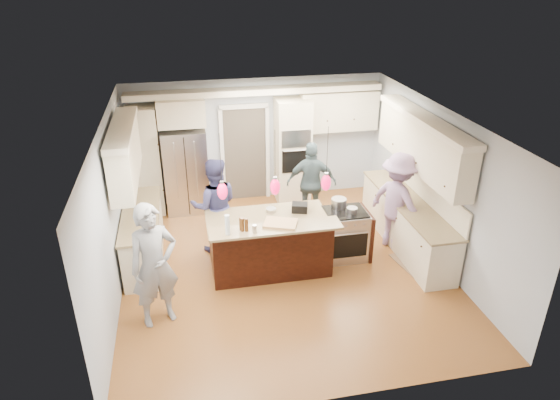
{
  "coord_description": "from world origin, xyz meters",
  "views": [
    {
      "loc": [
        -1.55,
        -7.27,
        4.9
      ],
      "look_at": [
        0.0,
        0.35,
        1.15
      ],
      "focal_mm": 32.0,
      "sensor_mm": 36.0,
      "label": 1
    }
  ],
  "objects_px": {
    "refrigerator": "(186,171)",
    "kitchen_island": "(269,243)",
    "person_far_left": "(215,206)",
    "island_range": "(345,234)",
    "person_bar_end": "(154,266)"
  },
  "relations": [
    {
      "from": "refrigerator",
      "to": "island_range",
      "type": "bearing_deg",
      "value": -42.59
    },
    {
      "from": "island_range",
      "to": "person_bar_end",
      "type": "height_order",
      "value": "person_bar_end"
    },
    {
      "from": "person_far_left",
      "to": "refrigerator",
      "type": "bearing_deg",
      "value": -74.66
    },
    {
      "from": "refrigerator",
      "to": "kitchen_island",
      "type": "height_order",
      "value": "refrigerator"
    },
    {
      "from": "island_range",
      "to": "person_far_left",
      "type": "height_order",
      "value": "person_far_left"
    },
    {
      "from": "island_range",
      "to": "person_bar_end",
      "type": "relative_size",
      "value": 0.48
    },
    {
      "from": "person_bar_end",
      "to": "person_far_left",
      "type": "xyz_separation_m",
      "value": [
        1.02,
        1.88,
        -0.06
      ]
    },
    {
      "from": "refrigerator",
      "to": "kitchen_island",
      "type": "bearing_deg",
      "value": -63.11
    },
    {
      "from": "refrigerator",
      "to": "person_far_left",
      "type": "bearing_deg",
      "value": -75.89
    },
    {
      "from": "kitchen_island",
      "to": "refrigerator",
      "type": "bearing_deg",
      "value": 116.89
    },
    {
      "from": "kitchen_island",
      "to": "person_bar_end",
      "type": "xyz_separation_m",
      "value": [
        -1.87,
        -1.1,
        0.48
      ]
    },
    {
      "from": "refrigerator",
      "to": "island_range",
      "type": "height_order",
      "value": "refrigerator"
    },
    {
      "from": "person_bar_end",
      "to": "person_far_left",
      "type": "distance_m",
      "value": 2.14
    },
    {
      "from": "island_range",
      "to": "person_bar_end",
      "type": "bearing_deg",
      "value": -160.26
    },
    {
      "from": "island_range",
      "to": "person_far_left",
      "type": "xyz_separation_m",
      "value": [
        -2.26,
        0.7,
        0.45
      ]
    }
  ]
}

